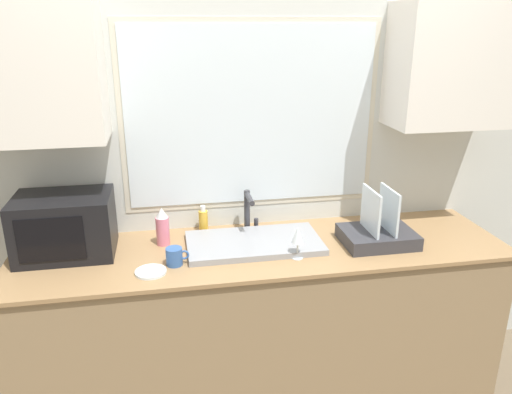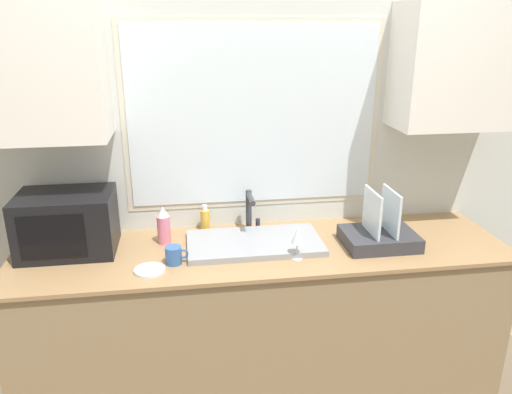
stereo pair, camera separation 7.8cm
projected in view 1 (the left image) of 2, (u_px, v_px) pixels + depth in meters
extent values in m
cube|color=#8C7251|center=(262.00, 327.00, 2.67)|extent=(2.44, 0.64, 0.90)
cube|color=#99754C|center=(263.00, 249.00, 2.51)|extent=(2.47, 0.67, 0.02)
cube|color=silver|center=(251.00, 157.00, 2.71)|extent=(6.00, 0.06, 2.60)
cube|color=beige|center=(251.00, 117.00, 2.60)|extent=(1.36, 0.01, 0.98)
cube|color=silver|center=(252.00, 117.00, 2.60)|extent=(1.30, 0.01, 0.92)
cube|color=white|center=(32.00, 72.00, 2.20)|extent=(0.60, 0.32, 0.62)
cube|color=white|center=(452.00, 65.00, 2.54)|extent=(0.60, 0.32, 0.62)
cube|color=gray|center=(254.00, 243.00, 2.52)|extent=(0.67, 0.36, 0.03)
cylinder|color=#333338|center=(247.00, 210.00, 2.68)|extent=(0.03, 0.03, 0.22)
cylinder|color=#333338|center=(249.00, 198.00, 2.58)|extent=(0.03, 0.16, 0.03)
cylinder|color=#333338|center=(256.00, 224.00, 2.72)|extent=(0.02, 0.02, 0.06)
cube|color=black|center=(65.00, 225.00, 2.39)|extent=(0.45, 0.32, 0.30)
cube|color=black|center=(51.00, 240.00, 2.23)|extent=(0.29, 0.01, 0.21)
cube|color=#333338|center=(377.00, 237.00, 2.54)|extent=(0.36, 0.27, 0.07)
cube|color=silver|center=(371.00, 211.00, 2.48)|extent=(0.01, 0.22, 0.22)
cube|color=silver|center=(389.00, 210.00, 2.50)|extent=(0.01, 0.22, 0.22)
cylinder|color=#D8728C|center=(163.00, 231.00, 2.52)|extent=(0.07, 0.07, 0.15)
cone|color=silver|center=(162.00, 213.00, 2.48)|extent=(0.06, 0.06, 0.05)
cylinder|color=gold|center=(203.00, 221.00, 2.68)|extent=(0.05, 0.05, 0.11)
cylinder|color=white|center=(203.00, 208.00, 2.66)|extent=(0.03, 0.03, 0.03)
cylinder|color=#335999|center=(174.00, 257.00, 2.31)|extent=(0.08, 0.08, 0.08)
torus|color=#335999|center=(184.00, 255.00, 2.32)|extent=(0.05, 0.01, 0.05)
cylinder|color=silver|center=(297.00, 258.00, 2.39)|extent=(0.05, 0.05, 0.00)
cylinder|color=silver|center=(297.00, 250.00, 2.37)|extent=(0.01, 0.01, 0.08)
cone|color=silver|center=(298.00, 235.00, 2.35)|extent=(0.06, 0.06, 0.08)
cylinder|color=silver|center=(151.00, 272.00, 2.25)|extent=(0.14, 0.14, 0.01)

